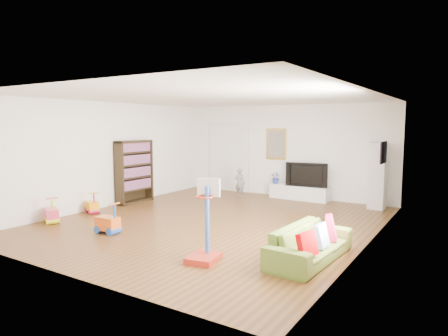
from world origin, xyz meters
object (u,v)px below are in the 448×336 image
Objects in this scene: bookshelf at (134,172)px; media_console at (299,193)px; basketball_hoop at (203,221)px; sofa at (310,243)px.

media_console is at bearing 37.50° from bookshelf.
basketball_hoop is at bearing -80.88° from media_console.
sofa is at bearing -64.15° from media_console.
media_console is 1.32× the size of basketball_hoop.
media_console is 5.74m from basketball_hoop.
media_console is 5.17m from sofa.
sofa reaches higher than media_console.
bookshelf reaches higher than sofa.
bookshelf is at bearing -140.15° from media_console.
basketball_hoop is (0.66, -5.68, 0.45)m from media_console.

